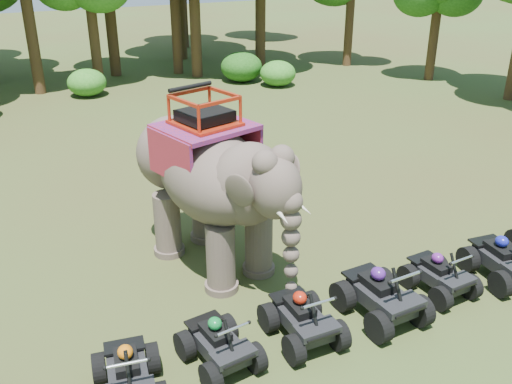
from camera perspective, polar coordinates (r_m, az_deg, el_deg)
ground at (r=13.46m, az=2.19°, el=-9.32°), size 110.00×110.00×0.00m
elephant at (r=13.37m, az=-4.63°, el=0.99°), size 3.62×5.59×4.34m
atv_0 at (r=10.57m, az=-12.74°, el=-16.89°), size 1.42×1.80×1.22m
atv_1 at (r=11.00m, az=-3.72°, el=-14.39°), size 1.39×1.75×1.19m
atv_2 at (r=11.58m, az=4.73°, el=-11.95°), size 1.24×1.70×1.25m
atv_3 at (r=12.39m, az=12.49°, el=-9.46°), size 1.47×1.95×1.38m
atv_4 at (r=13.58m, az=17.98°, el=-7.44°), size 1.25×1.64×1.15m
atv_5 at (r=14.57m, az=23.59°, el=-5.76°), size 1.43×1.86×1.30m
tree_0 at (r=31.59m, az=-16.18°, el=17.14°), size 5.46×5.46×7.80m
tree_3 at (r=35.85m, az=9.42°, el=17.81°), size 4.84×4.84×6.91m
tree_4 at (r=33.18m, az=17.58°, el=16.35°), size 4.70×4.70×6.72m
tree_37 at (r=30.74m, az=-21.95°, el=16.95°), size 6.02×6.02×8.60m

